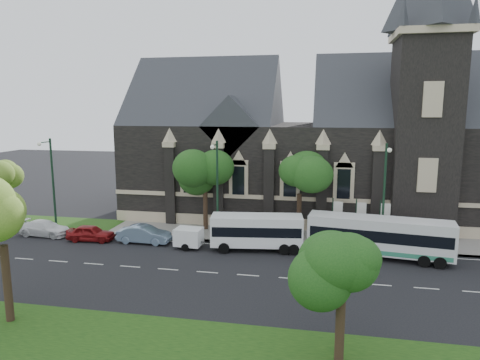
% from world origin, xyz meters
% --- Properties ---
extents(ground, '(160.00, 160.00, 0.00)m').
position_xyz_m(ground, '(0.00, 0.00, 0.00)').
color(ground, black).
rests_on(ground, ground).
extents(sidewalk, '(80.00, 5.00, 0.15)m').
position_xyz_m(sidewalk, '(0.00, 9.50, 0.07)').
color(sidewalk, gray).
rests_on(sidewalk, ground).
extents(museum, '(40.00, 17.70, 29.90)m').
position_xyz_m(museum, '(5.12, 18.78, 8.17)').
color(museum, black).
rests_on(museum, ground).
extents(tree_park_near, '(4.42, 4.42, 8.56)m').
position_xyz_m(tree_park_near, '(-11.77, -8.77, 6.42)').
color(tree_park_near, black).
rests_on(tree_park_near, ground).
extents(tree_park_east, '(3.40, 3.40, 6.28)m').
position_xyz_m(tree_park_east, '(6.18, -9.32, 4.62)').
color(tree_park_east, black).
rests_on(tree_park_east, ground).
extents(tree_walk_right, '(4.08, 4.08, 7.80)m').
position_xyz_m(tree_walk_right, '(3.21, 10.71, 5.82)').
color(tree_walk_right, black).
rests_on(tree_walk_right, ground).
extents(tree_walk_left, '(3.91, 3.91, 7.64)m').
position_xyz_m(tree_walk_left, '(-5.80, 10.70, 5.73)').
color(tree_walk_left, black).
rests_on(tree_walk_left, ground).
extents(tree_walk_far, '(3.40, 3.40, 6.28)m').
position_xyz_m(tree_walk_far, '(-27.82, 10.18, 4.62)').
color(tree_walk_far, black).
rests_on(tree_walk_far, ground).
extents(street_lamp_near, '(0.36, 1.88, 9.00)m').
position_xyz_m(street_lamp_near, '(10.00, 7.09, 5.11)').
color(street_lamp_near, '#15311F').
rests_on(street_lamp_near, ground).
extents(street_lamp_mid, '(0.36, 1.88, 9.00)m').
position_xyz_m(street_lamp_mid, '(-4.00, 7.09, 5.11)').
color(street_lamp_mid, '#15311F').
rests_on(street_lamp_mid, ground).
extents(street_lamp_far, '(0.36, 1.88, 9.00)m').
position_xyz_m(street_lamp_far, '(-20.00, 7.09, 5.11)').
color(street_lamp_far, '#15311F').
rests_on(street_lamp_far, ground).
extents(banner_flag_left, '(0.90, 0.10, 4.00)m').
position_xyz_m(banner_flag_left, '(6.29, 9.00, 2.38)').
color(banner_flag_left, '#15311F').
rests_on(banner_flag_left, ground).
extents(banner_flag_center, '(0.90, 0.10, 4.00)m').
position_xyz_m(banner_flag_center, '(8.29, 9.00, 2.38)').
color(banner_flag_center, '#15311F').
rests_on(banner_flag_center, ground).
extents(banner_flag_right, '(0.90, 0.10, 4.00)m').
position_xyz_m(banner_flag_right, '(10.29, 9.00, 2.38)').
color(banner_flag_right, '#15311F').
rests_on(banner_flag_right, ground).
extents(tour_coach, '(11.24, 3.81, 3.22)m').
position_xyz_m(tour_coach, '(9.58, 5.64, 1.76)').
color(tour_coach, silver).
rests_on(tour_coach, ground).
extents(shuttle_bus, '(7.83, 3.48, 2.93)m').
position_xyz_m(shuttle_bus, '(-0.23, 5.73, 1.69)').
color(shuttle_bus, white).
rests_on(shuttle_bus, ground).
extents(box_trailer, '(3.27, 1.92, 1.72)m').
position_xyz_m(box_trailer, '(-5.98, 5.02, 0.98)').
color(box_trailer, white).
rests_on(box_trailer, ground).
extents(sedan, '(4.72, 1.66, 1.55)m').
position_xyz_m(sedan, '(-10.28, 5.68, 0.78)').
color(sedan, '#7791AD').
rests_on(sedan, ground).
extents(car_far_red, '(4.31, 1.99, 1.43)m').
position_xyz_m(car_far_red, '(-15.24, 5.31, 0.71)').
color(car_far_red, maroon).
rests_on(car_far_red, ground).
extents(car_far_white, '(4.97, 2.21, 1.42)m').
position_xyz_m(car_far_white, '(-20.28, 5.94, 0.71)').
color(car_far_white, white).
rests_on(car_far_white, ground).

